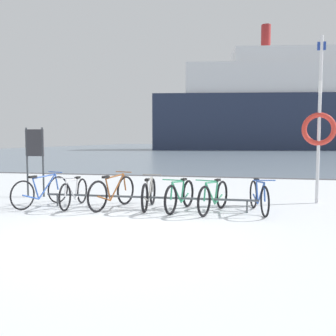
{
  "coord_description": "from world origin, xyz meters",
  "views": [
    {
      "loc": [
        2.1,
        -5.7,
        1.61
      ],
      "look_at": [
        -0.3,
        5.59,
        0.71
      ],
      "focal_mm": 39.24,
      "sensor_mm": 36.0,
      "label": 1
    }
  ],
  "objects": [
    {
      "name": "ground",
      "position": [
        0.0,
        53.9,
        -0.04
      ],
      "size": [
        80.0,
        132.0,
        0.08
      ],
      "color": "silver"
    },
    {
      "name": "bike_rack",
      "position": [
        -0.11,
        2.39,
        0.27
      ],
      "size": [
        5.0,
        0.13,
        0.31
      ],
      "color": "#4C5156",
      "rests_on": "ground"
    },
    {
      "name": "bicycle_0",
      "position": [
        -2.7,
        2.23,
        0.37
      ],
      "size": [
        0.63,
        1.7,
        0.81
      ],
      "color": "black",
      "rests_on": "ground"
    },
    {
      "name": "bicycle_1",
      "position": [
        -1.89,
        2.31,
        0.34
      ],
      "size": [
        0.46,
        1.67,
        0.75
      ],
      "color": "black",
      "rests_on": "ground"
    },
    {
      "name": "bicycle_2",
      "position": [
        -0.94,
        2.36,
        0.37
      ],
      "size": [
        0.61,
        1.76,
        0.83
      ],
      "color": "black",
      "rests_on": "ground"
    },
    {
      "name": "bicycle_3",
      "position": [
        -0.1,
        2.5,
        0.35
      ],
      "size": [
        0.46,
        1.67,
        0.77
      ],
      "color": "black",
      "rests_on": "ground"
    },
    {
      "name": "bicycle_4",
      "position": [
        0.66,
        2.39,
        0.34
      ],
      "size": [
        0.53,
        1.63,
        0.75
      ],
      "color": "black",
      "rests_on": "ground"
    },
    {
      "name": "bicycle_5",
      "position": [
        1.42,
        2.33,
        0.35
      ],
      "size": [
        0.63,
        1.64,
        0.77
      ],
      "color": "black",
      "rests_on": "ground"
    },
    {
      "name": "bicycle_6",
      "position": [
        2.4,
        2.55,
        0.35
      ],
      "size": [
        0.51,
        1.65,
        0.77
      ],
      "color": "black",
      "rests_on": "ground"
    },
    {
      "name": "info_sign",
      "position": [
        -3.7,
        3.59,
        1.31
      ],
      "size": [
        0.55,
        0.05,
        1.94
      ],
      "color": "#33383D",
      "rests_on": "ground"
    },
    {
      "name": "rescue_post",
      "position": [
        3.88,
        4.08,
        1.95
      ],
      "size": [
        0.83,
        0.13,
        4.15
      ],
      "color": "silver",
      "rests_on": "ground"
    },
    {
      "name": "ferry_ship",
      "position": [
        11.78,
        55.46,
        6.45
      ],
      "size": [
        50.16,
        15.86,
        19.26
      ],
      "color": "#232D47",
      "rests_on": "ground"
    }
  ]
}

